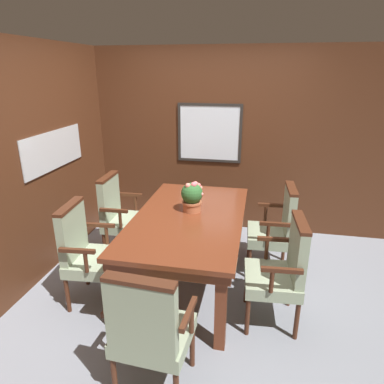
{
  "coord_description": "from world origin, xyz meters",
  "views": [
    {
      "loc": [
        0.59,
        -2.95,
        2.16
      ],
      "look_at": [
        -0.05,
        0.26,
        0.98
      ],
      "focal_mm": 32.0,
      "sensor_mm": 36.0,
      "label": 1
    }
  ],
  "objects": [
    {
      "name": "ground_plane",
      "position": [
        0.0,
        0.0,
        0.0
      ],
      "size": [
        14.0,
        14.0,
        0.0
      ],
      "primitive_type": "plane",
      "color": "gray"
    },
    {
      "name": "wall_back",
      "position": [
        -0.0,
        1.63,
        1.23
      ],
      "size": [
        7.2,
        0.08,
        2.45
      ],
      "color": "#4C2816",
      "rests_on": "ground_plane"
    },
    {
      "name": "wall_left",
      "position": [
        -1.67,
        0.0,
        1.23
      ],
      "size": [
        0.08,
        7.2,
        2.45
      ],
      "color": "#4C2816",
      "rests_on": "ground_plane"
    },
    {
      "name": "dining_table",
      "position": [
        -0.05,
        0.11,
        0.68
      ],
      "size": [
        1.07,
        1.88,
        0.78
      ],
      "color": "maroon",
      "rests_on": "ground_plane"
    },
    {
      "name": "chair_head_near",
      "position": [
        -0.04,
        -1.22,
        0.54
      ],
      "size": [
        0.57,
        0.5,
        1.0
      ],
      "rotation": [
        0.0,
        0.0,
        3.08
      ],
      "color": "#472314",
      "rests_on": "ground_plane"
    },
    {
      "name": "chair_left_far",
      "position": [
        -1.0,
        0.57,
        0.54
      ],
      "size": [
        0.48,
        0.56,
        1.0
      ],
      "rotation": [
        0.0,
        0.0,
        1.59
      ],
      "color": "#472314",
      "rests_on": "ground_plane"
    },
    {
      "name": "chair_right_near",
      "position": [
        0.85,
        -0.29,
        0.54
      ],
      "size": [
        0.5,
        0.58,
        1.0
      ],
      "rotation": [
        0.0,
        0.0,
        -1.5
      ],
      "color": "#472314",
      "rests_on": "ground_plane"
    },
    {
      "name": "chair_right_far",
      "position": [
        0.84,
        0.56,
        0.54
      ],
      "size": [
        0.49,
        0.57,
        1.0
      ],
      "rotation": [
        0.0,
        0.0,
        -1.52
      ],
      "color": "#472314",
      "rests_on": "ground_plane"
    },
    {
      "name": "chair_left_near",
      "position": [
        -0.96,
        -0.34,
        0.54
      ],
      "size": [
        0.51,
        0.58,
        1.0
      ],
      "rotation": [
        0.0,
        0.0,
        1.66
      ],
      "color": "#472314",
      "rests_on": "ground_plane"
    },
    {
      "name": "potted_plant",
      "position": [
        -0.05,
        0.25,
        0.94
      ],
      "size": [
        0.23,
        0.22,
        0.32
      ],
      "color": "#B2603D",
      "rests_on": "dining_table"
    }
  ]
}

